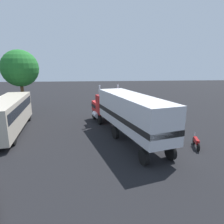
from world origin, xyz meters
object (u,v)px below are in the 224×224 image
(semi_truck, at_px, (126,111))
(parked_bus, at_px, (8,112))
(motorcycle, at_px, (196,142))
(person_bystander, at_px, (157,126))
(tree_left, at_px, (20,68))

(semi_truck, distance_m, parked_bus, 11.74)
(parked_bus, bearing_deg, motorcycle, -108.24)
(person_bystander, distance_m, tree_left, 20.56)
(semi_truck, distance_m, tree_left, 17.89)
(parked_bus, distance_m, motorcycle, 17.82)
(motorcycle, height_order, tree_left, tree_left)
(semi_truck, distance_m, motorcycle, 6.54)
(person_bystander, xyz_separation_m, parked_bus, (2.29, 14.62, 1.17))
(semi_truck, xyz_separation_m, tree_left, (11.65, 13.07, 3.68))
(semi_truck, bearing_deg, person_bystander, -86.72)
(semi_truck, height_order, parked_bus, semi_truck)
(motorcycle, bearing_deg, tree_left, 51.41)
(person_bystander, relative_size, motorcycle, 0.79)
(person_bystander, relative_size, tree_left, 0.19)
(motorcycle, xyz_separation_m, tree_left, (14.73, 18.46, 5.72))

